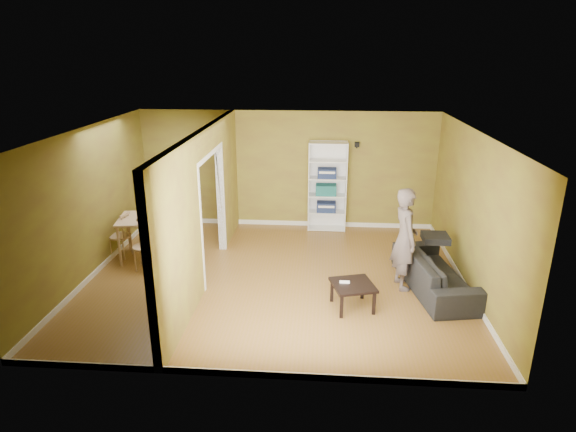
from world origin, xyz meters
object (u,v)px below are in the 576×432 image
at_px(sofa, 435,266).
at_px(chair_near, 144,245).
at_px(bookshelf, 327,186).
at_px(chair_left, 120,235).
at_px(chair_far, 171,224).
at_px(dining_table, 154,221).
at_px(coffee_table, 353,287).
at_px(person, 406,230).

relative_size(sofa, chair_near, 2.31).
distance_m(bookshelf, chair_near, 4.12).
distance_m(sofa, chair_left, 5.86).
height_order(chair_near, chair_far, chair_near).
distance_m(dining_table, chair_near, 0.61).
bearing_deg(sofa, chair_far, 62.51).
bearing_deg(sofa, coffee_table, 108.48).
bearing_deg(person, dining_table, 68.06).
distance_m(sofa, person, 0.82).
bearing_deg(person, chair_left, 69.92).
bearing_deg(chair_near, chair_left, 142.53).
xyz_separation_m(dining_table, chair_near, (-0.03, -0.54, -0.28)).
bearing_deg(dining_table, chair_far, 81.66).
distance_m(sofa, chair_far, 5.25).
distance_m(person, chair_near, 4.64).
xyz_separation_m(sofa, person, (-0.54, 0.03, 0.61)).
relative_size(person, bookshelf, 1.03).
bearing_deg(bookshelf, dining_table, -150.70).
bearing_deg(chair_left, person, 90.75).
height_order(bookshelf, chair_left, bookshelf).
bearing_deg(sofa, chair_near, 75.80).
bearing_deg(coffee_table, chair_near, 162.84).
distance_m(chair_left, chair_far, 1.06).
xyz_separation_m(coffee_table, chair_far, (-3.59, 2.35, 0.09)).
relative_size(coffee_table, dining_table, 0.47).
xyz_separation_m(chair_left, chair_far, (0.79, 0.70, -0.01)).
xyz_separation_m(bookshelf, chair_far, (-3.19, -1.19, -0.54)).
distance_m(dining_table, chair_far, 0.73).
distance_m(coffee_table, chair_near, 3.89).
height_order(dining_table, chair_left, chair_left).
bearing_deg(bookshelf, coffee_table, -83.52).
bearing_deg(bookshelf, chair_near, -144.23).
distance_m(coffee_table, chair_left, 4.69).
xyz_separation_m(person, chair_far, (-4.47, 1.55, -0.58)).
height_order(person, chair_left, person).
relative_size(bookshelf, chair_left, 2.18).
xyz_separation_m(person, chair_near, (-4.59, 0.35, -0.56)).
distance_m(person, coffee_table, 1.36).
xyz_separation_m(bookshelf, dining_table, (-3.29, -1.85, -0.25)).
height_order(bookshelf, coffee_table, bookshelf).
bearing_deg(chair_near, sofa, -4.86).
distance_m(bookshelf, coffee_table, 3.61).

